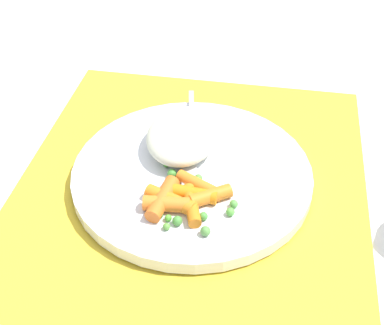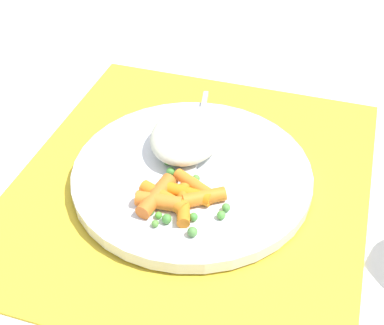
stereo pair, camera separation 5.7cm
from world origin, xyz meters
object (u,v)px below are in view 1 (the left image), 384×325
at_px(rice_mound, 182,135).
at_px(fork, 192,148).
at_px(plate, 192,174).
at_px(carrot_portion, 183,198).

bearing_deg(rice_mound, fork, 75.03).
height_order(plate, fork, fork).
relative_size(plate, fork, 1.40).
xyz_separation_m(rice_mound, carrot_portion, (0.09, 0.02, -0.01)).
height_order(plate, rice_mound, rice_mound).
distance_m(plate, fork, 0.04).
bearing_deg(fork, carrot_portion, 3.86).
height_order(carrot_portion, fork, carrot_portion).
xyz_separation_m(plate, rice_mound, (-0.04, -0.02, 0.02)).
bearing_deg(carrot_portion, fork, -176.14).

